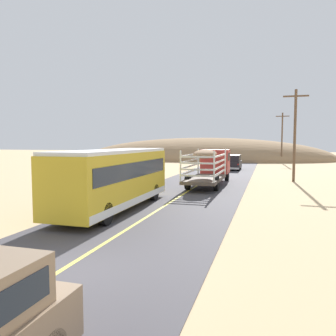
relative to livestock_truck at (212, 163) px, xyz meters
name	(u,v)px	position (x,y,z in m)	size (l,w,h in m)	color
ground_plane	(58,273)	(-0.87, -21.28, -1.79)	(240.00, 240.00, 0.00)	tan
road_surface	(58,273)	(-0.87, -21.28, -1.78)	(8.00, 120.00, 0.02)	#423F44
road_centre_line	(58,272)	(-0.87, -21.28, -1.77)	(0.16, 117.60, 0.00)	#D8CC4C
livestock_truck	(212,163)	(0.00, 0.00, 0.00)	(2.53, 9.70, 3.02)	#B2332D
bus	(115,177)	(-3.13, -12.89, -0.04)	(2.54, 10.00, 3.21)	gold
car_far	(233,162)	(0.43, 14.70, -0.70)	(1.90, 4.62, 1.93)	black
power_pole_mid	(295,133)	(7.01, 3.31, 2.68)	(2.20, 0.24, 8.35)	brown
power_pole_far	(282,136)	(7.01, 31.05, 2.79)	(2.20, 0.24, 8.58)	brown
boulder_near_shoulder	(61,165)	(-22.54, 10.54, -1.38)	(1.31, 1.33, 0.81)	#84705B
distant_hill	(202,159)	(-8.42, 40.10, -1.79)	(52.60, 23.91, 9.00)	#957553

